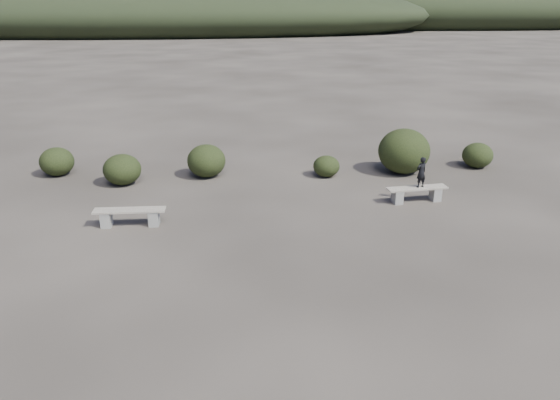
{
  "coord_description": "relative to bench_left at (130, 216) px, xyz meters",
  "views": [
    {
      "loc": [
        -0.8,
        -9.26,
        5.9
      ],
      "look_at": [
        -0.21,
        3.5,
        1.1
      ],
      "focal_mm": 35.0,
      "sensor_mm": 36.0,
      "label": 1
    }
  ],
  "objects": [
    {
      "name": "ground",
      "position": [
        4.25,
        -4.62,
        -0.29
      ],
      "size": [
        1200.0,
        1200.0,
        0.0
      ],
      "primitive_type": "plane",
      "color": "#2C2722",
      "rests_on": "ground"
    },
    {
      "name": "bench_left",
      "position": [
        0.0,
        0.0,
        0.0
      ],
      "size": [
        1.93,
        0.45,
        0.48
      ],
      "rotation": [
        0.0,
        0.0,
        0.03
      ],
      "color": "gray",
      "rests_on": "ground"
    },
    {
      "name": "bench_right",
      "position": [
        8.31,
        1.48,
        -0.01
      ],
      "size": [
        1.89,
        0.67,
        0.46
      ],
      "rotation": [
        0.0,
        0.0,
        0.15
      ],
      "color": "gray",
      "rests_on": "ground"
    },
    {
      "name": "seated_person",
      "position": [
        8.4,
        1.49,
        0.64
      ],
      "size": [
        0.41,
        0.35,
        0.94
      ],
      "primitive_type": "imported",
      "rotation": [
        0.0,
        0.0,
        3.57
      ],
      "color": "black",
      "rests_on": "bench_right"
    },
    {
      "name": "shrub_a",
      "position": [
        -0.98,
        3.56,
        0.22
      ],
      "size": [
        1.24,
        1.24,
        1.02
      ],
      "primitive_type": "ellipsoid",
      "color": "black",
      "rests_on": "ground"
    },
    {
      "name": "shrub_b",
      "position": [
        1.74,
        4.26,
        0.28
      ],
      "size": [
        1.32,
        1.32,
        1.13
      ],
      "primitive_type": "ellipsoid",
      "color": "black",
      "rests_on": "ground"
    },
    {
      "name": "shrub_c",
      "position": [
        5.88,
        4.08,
        0.08
      ],
      "size": [
        0.92,
        0.92,
        0.73
      ],
      "primitive_type": "ellipsoid",
      "color": "black",
      "rests_on": "ground"
    },
    {
      "name": "shrub_d",
      "position": [
        8.64,
        4.38,
        0.5
      ],
      "size": [
        1.8,
        1.8,
        1.58
      ],
      "primitive_type": "ellipsoid",
      "color": "black",
      "rests_on": "ground"
    },
    {
      "name": "shrub_e",
      "position": [
        11.51,
        4.89,
        0.16
      ],
      "size": [
        1.09,
        1.09,
        0.91
      ],
      "primitive_type": "ellipsoid",
      "color": "black",
      "rests_on": "ground"
    },
    {
      "name": "shrub_f",
      "position": [
        -3.47,
        4.65,
        0.2
      ],
      "size": [
        1.17,
        1.17,
        0.99
      ],
      "primitive_type": "ellipsoid",
      "color": "black",
      "rests_on": "ground"
    }
  ]
}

